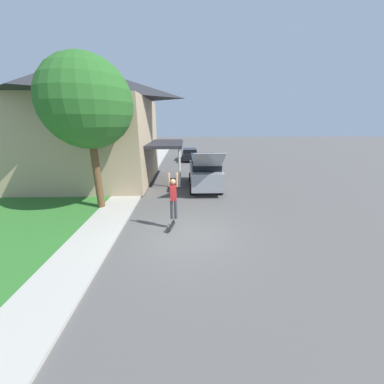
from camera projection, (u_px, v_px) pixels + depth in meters
The scene contains 9 objects.
ground_plane at pixel (185, 233), 8.92m from camera, with size 120.00×120.00×0.00m, color #54514F.
lawn at pixel (66, 190), 14.38m from camera, with size 10.00×80.00×0.08m.
sidewalk at pixel (132, 189), 14.50m from camera, with size 1.80×80.00×0.10m.
house at pixel (79, 124), 15.32m from camera, with size 12.84×8.55×8.14m.
lawn_tree_near at pixel (87, 103), 9.88m from camera, with size 4.18×4.18×7.26m.
suv_parked at pixel (205, 171), 14.76m from camera, with size 2.12×5.52×2.85m.
car_down_street at pixel (190, 154), 25.68m from camera, with size 1.89×4.20×1.38m.
skateboarder at pixel (173, 196), 8.85m from camera, with size 0.41×0.23×1.99m.
skateboard at pixel (172, 225), 9.16m from camera, with size 0.28×0.75×0.27m.
Camera 1 is at (0.08, -7.94, 4.43)m, focal length 20.00 mm.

